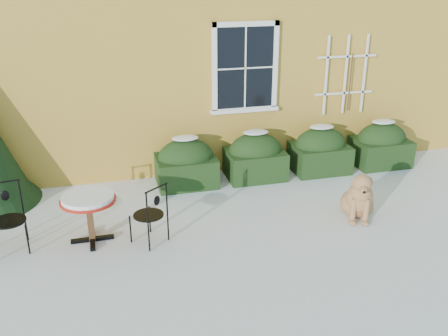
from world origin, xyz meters
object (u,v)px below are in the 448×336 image
object	(u,v)px
patio_chair_near	(150,214)
dog	(359,198)
bistro_table	(88,203)
patio_chair_far	(8,218)

from	to	relation	value
patio_chair_near	dog	distance (m)	3.23
bistro_table	patio_chair_far	xyz separation A→B (m)	(-1.08, 0.07, -0.12)
bistro_table	patio_chair_near	xyz separation A→B (m)	(0.83, -0.25, -0.15)
bistro_table	dog	bearing A→B (deg)	-4.41
patio_chair_far	patio_chair_near	bearing A→B (deg)	-17.93
bistro_table	dog	xyz separation A→B (m)	(4.05, -0.31, -0.27)
dog	patio_chair_near	bearing A→B (deg)	-159.66
bistro_table	patio_chair_near	bearing A→B (deg)	-16.84
dog	patio_chair_far	bearing A→B (deg)	-162.83
patio_chair_far	dog	size ratio (longest dim) A/B	1.09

